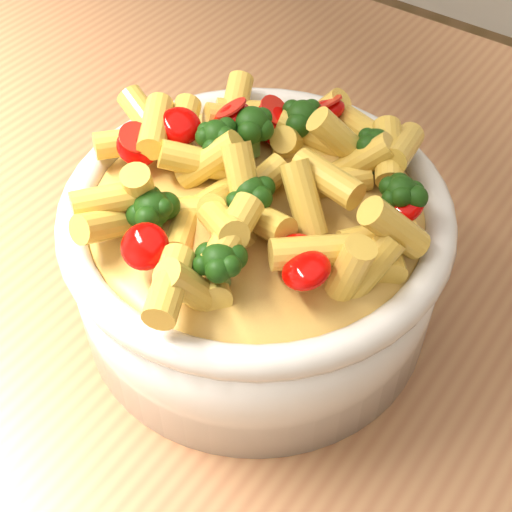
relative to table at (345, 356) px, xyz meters
The scene contains 3 objects.
table is the anchor object (origin of this frame).
serving_bowl 0.18m from the table, 128.89° to the right, with size 0.26×0.26×0.11m.
pasta_salad 0.24m from the table, 128.89° to the right, with size 0.21×0.21×0.05m.
Camera 1 is at (0.15, -0.34, 1.33)m, focal length 50.00 mm.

